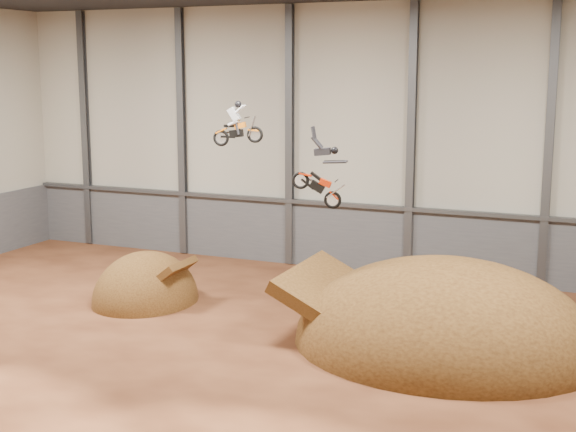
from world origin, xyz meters
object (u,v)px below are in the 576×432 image
object	(u,v)px
landing_ramp	(444,346)
fmx_rider_b	(313,166)
fmx_rider_a	(239,121)
takeoff_ramp	(146,301)

from	to	relation	value
landing_ramp	fmx_rider_b	xyz separation A→B (m)	(-5.14, -1.05, 6.91)
landing_ramp	fmx_rider_b	world-z (taller)	fmx_rider_b
fmx_rider_a	fmx_rider_b	distance (m)	3.98
takeoff_ramp	fmx_rider_b	bearing A→B (deg)	-10.50
fmx_rider_b	fmx_rider_a	bearing A→B (deg)	157.26
fmx_rider_a	fmx_rider_b	xyz separation A→B (m)	(3.56, -0.77, -1.62)
fmx_rider_a	takeoff_ramp	bearing A→B (deg)	160.93
takeoff_ramp	fmx_rider_b	size ratio (longest dim) A/B	1.91
landing_ramp	fmx_rider_a	world-z (taller)	fmx_rider_a
takeoff_ramp	landing_ramp	xyz separation A→B (m)	(14.04, -0.60, 0.00)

